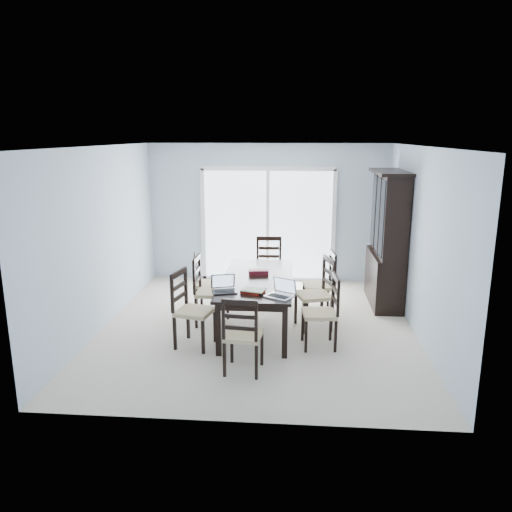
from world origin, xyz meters
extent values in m
plane|color=beige|center=(0.00, 0.00, 0.00)|extent=(5.00, 5.00, 0.00)
plane|color=white|center=(0.00, 0.00, 2.60)|extent=(5.00, 5.00, 0.00)
cube|color=#ADBECF|center=(0.00, 2.50, 1.30)|extent=(4.50, 0.02, 2.60)
cube|color=#ADBECF|center=(-2.25, 0.00, 1.30)|extent=(0.02, 5.00, 2.60)
cube|color=#ADBECF|center=(2.25, 0.00, 1.30)|extent=(0.02, 5.00, 2.60)
cube|color=gray|center=(0.00, 3.50, -0.05)|extent=(4.50, 2.00, 0.10)
cube|color=#99999E|center=(0.00, 4.50, 0.55)|extent=(4.50, 0.06, 1.10)
cube|color=black|center=(0.00, 0.00, 0.73)|extent=(1.00, 2.20, 0.04)
cube|color=black|center=(0.00, 0.00, 0.67)|extent=(0.88, 2.08, 0.10)
cube|color=black|center=(-0.42, -1.00, 0.34)|extent=(0.07, 0.07, 0.69)
cube|color=black|center=(0.42, -1.00, 0.34)|extent=(0.07, 0.07, 0.69)
cube|color=black|center=(-0.42, 1.00, 0.34)|extent=(0.07, 0.07, 0.69)
cube|color=black|center=(0.42, 1.00, 0.34)|extent=(0.07, 0.07, 0.69)
cube|color=black|center=(2.01, 1.25, 0.42)|extent=(0.45, 1.30, 0.85)
cube|color=black|center=(2.04, 1.25, 1.50)|extent=(0.38, 1.30, 1.30)
cube|color=black|center=(2.01, 1.25, 2.17)|extent=(0.50, 1.38, 0.05)
cube|color=black|center=(1.84, 0.83, 1.50)|extent=(0.02, 0.36, 1.18)
cube|color=black|center=(1.84, 1.25, 1.50)|extent=(0.02, 0.36, 1.18)
cube|color=black|center=(1.84, 1.67, 1.50)|extent=(0.02, 0.36, 1.18)
cube|color=silver|center=(0.00, 2.48, 1.05)|extent=(2.40, 0.02, 2.10)
cube|color=white|center=(0.00, 2.46, 2.14)|extent=(2.52, 0.05, 0.08)
cube|color=white|center=(0.00, 2.46, 1.05)|extent=(0.06, 0.05, 2.10)
cube|color=white|center=(0.00, 2.46, 0.03)|extent=(2.52, 0.05, 0.05)
cube|color=black|center=(-0.92, -0.49, 0.23)|extent=(0.04, 0.04, 0.45)
cube|color=black|center=(-1.02, -0.88, 0.23)|extent=(0.04, 0.04, 0.45)
cube|color=black|center=(-0.53, -0.58, 0.23)|extent=(0.04, 0.04, 0.45)
cube|color=black|center=(-0.63, -0.97, 0.23)|extent=(0.04, 0.04, 0.45)
cube|color=#C3B782|center=(-0.78, -0.73, 0.48)|extent=(0.53, 0.53, 0.05)
cube|color=black|center=(-0.88, 0.29, 0.23)|extent=(0.04, 0.04, 0.46)
cube|color=black|center=(-0.89, -0.11, 0.23)|extent=(0.04, 0.04, 0.46)
cube|color=black|center=(-0.48, 0.29, 0.23)|extent=(0.04, 0.04, 0.46)
cube|color=black|center=(-0.48, -0.11, 0.23)|extent=(0.04, 0.04, 0.46)
cube|color=#C3B782|center=(-0.68, 0.09, 0.48)|extent=(0.45, 0.45, 0.05)
cube|color=black|center=(-1.07, 0.85, 0.20)|extent=(0.04, 0.04, 0.40)
cube|color=black|center=(-1.00, 0.50, 0.20)|extent=(0.04, 0.04, 0.40)
cube|color=black|center=(-0.72, 0.91, 0.20)|extent=(0.04, 0.04, 0.40)
cube|color=black|center=(-0.65, 0.56, 0.20)|extent=(0.04, 0.04, 0.40)
cube|color=#C3B782|center=(-0.86, 0.71, 0.43)|extent=(0.46, 0.46, 0.05)
cube|color=black|center=(1.07, -0.78, 0.22)|extent=(0.04, 0.04, 0.43)
cube|color=black|center=(1.03, -0.40, 0.22)|extent=(0.04, 0.04, 0.43)
cube|color=black|center=(0.69, -0.82, 0.22)|extent=(0.04, 0.04, 0.43)
cube|color=black|center=(0.65, -0.44, 0.22)|extent=(0.04, 0.04, 0.43)
cube|color=#C3B782|center=(0.86, -0.61, 0.46)|extent=(0.47, 0.47, 0.05)
cube|color=black|center=(1.06, -0.08, 0.23)|extent=(0.05, 0.05, 0.46)
cube|color=black|center=(0.94, 0.31, 0.23)|extent=(0.05, 0.05, 0.46)
cube|color=black|center=(0.67, -0.20, 0.23)|extent=(0.05, 0.05, 0.46)
cube|color=black|center=(0.55, 0.19, 0.23)|extent=(0.05, 0.05, 0.46)
cube|color=#C3B782|center=(0.81, 0.06, 0.49)|extent=(0.56, 0.56, 0.05)
cube|color=black|center=(1.12, 0.44, 0.22)|extent=(0.04, 0.04, 0.45)
cube|color=black|center=(1.07, 0.83, 0.22)|extent=(0.04, 0.04, 0.45)
cube|color=black|center=(0.73, 0.39, 0.22)|extent=(0.04, 0.04, 0.45)
cube|color=black|center=(0.68, 0.78, 0.22)|extent=(0.04, 0.04, 0.45)
cube|color=#C3B782|center=(0.90, 0.61, 0.47)|extent=(0.49, 0.49, 0.05)
cube|color=black|center=(-0.26, -1.57, 0.21)|extent=(0.04, 0.04, 0.43)
cube|color=black|center=(0.11, -1.61, 0.21)|extent=(0.04, 0.04, 0.43)
cube|color=black|center=(-0.22, -1.19, 0.21)|extent=(0.04, 0.04, 0.43)
cube|color=black|center=(0.15, -1.23, 0.21)|extent=(0.04, 0.04, 0.43)
cube|color=#C3B782|center=(-0.06, -1.40, 0.45)|extent=(0.46, 0.46, 0.05)
cube|color=black|center=(0.27, 1.68, 0.23)|extent=(0.04, 0.04, 0.45)
cube|color=black|center=(-0.13, 1.66, 0.23)|extent=(0.04, 0.04, 0.45)
cube|color=black|center=(0.28, 1.28, 0.23)|extent=(0.04, 0.04, 0.45)
cube|color=black|center=(-0.12, 1.26, 0.23)|extent=(0.04, 0.04, 0.45)
cube|color=#C3B782|center=(0.08, 1.47, 0.48)|extent=(0.46, 0.46, 0.05)
cube|color=black|center=(-0.38, -0.70, 0.76)|extent=(0.36, 0.30, 0.02)
cube|color=silver|center=(-0.38, -0.70, 0.87)|extent=(0.28, 0.11, 0.17)
cube|color=#B4B4B6|center=(0.34, -0.85, 0.76)|extent=(0.41, 0.37, 0.02)
cube|color=silver|center=(0.34, -0.85, 0.87)|extent=(0.27, 0.18, 0.18)
cube|color=maroon|center=(-0.01, -0.69, 0.77)|extent=(0.33, 0.30, 0.03)
cube|color=gold|center=(0.00, -0.69, 0.79)|extent=(0.34, 0.30, 0.01)
cube|color=black|center=(0.07, -0.78, 0.76)|extent=(0.14, 0.11, 0.01)
cube|color=#4B0F1E|center=(0.00, 0.18, 0.79)|extent=(0.30, 0.19, 0.07)
cube|color=brown|center=(-0.66, 3.48, 0.49)|extent=(1.97, 1.76, 0.97)
cube|color=gray|center=(-0.66, 3.48, 1.00)|extent=(2.03, 1.81, 0.06)
camera|label=1|loc=(0.53, -6.85, 2.75)|focal=35.00mm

